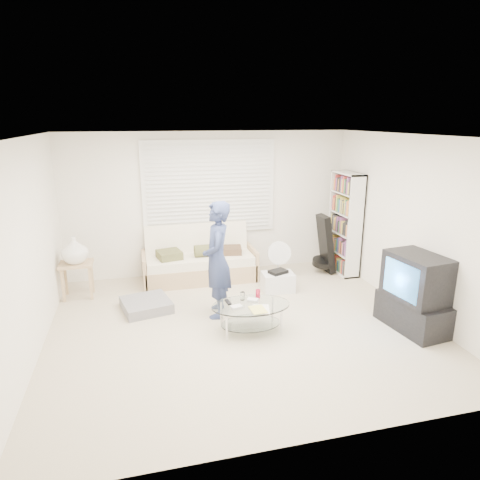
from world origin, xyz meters
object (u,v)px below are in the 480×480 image
object	(u,v)px
tv_unit	(415,293)
bookshelf	(345,223)
futon_sofa	(199,262)
coffee_table	(251,310)

from	to	relation	value
tv_unit	bookshelf	bearing A→B (deg)	86.79
futon_sofa	coffee_table	bearing A→B (deg)	-80.21
futon_sofa	tv_unit	world-z (taller)	tv_unit
tv_unit	coffee_table	bearing A→B (deg)	168.40
tv_unit	coffee_table	size ratio (longest dim) A/B	0.97
bookshelf	coffee_table	world-z (taller)	bookshelf
futon_sofa	bookshelf	distance (m)	2.67
bookshelf	tv_unit	xyz separation A→B (m)	(-0.13, -2.23, -0.41)
bookshelf	tv_unit	bearing A→B (deg)	-93.21
futon_sofa	coffee_table	xyz separation A→B (m)	(0.35, -2.05, -0.00)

